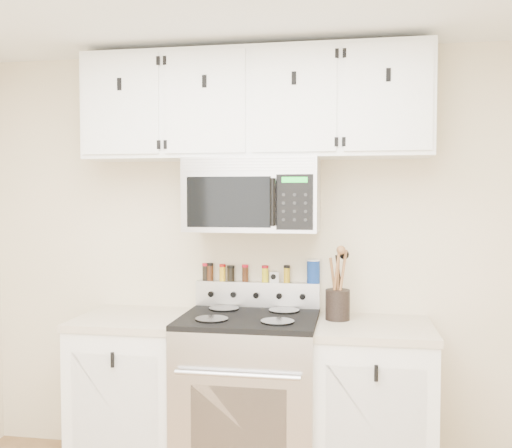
{
  "coord_description": "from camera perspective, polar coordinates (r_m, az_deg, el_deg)",
  "views": [
    {
      "loc": [
        0.57,
        -1.7,
        1.62
      ],
      "look_at": [
        0.03,
        1.45,
        1.47
      ],
      "focal_mm": 40.0,
      "sensor_mm": 36.0,
      "label": 1
    }
  ],
  "objects": [
    {
      "name": "back_wall",
      "position": [
        3.51,
        0.25,
        -3.29
      ],
      "size": [
        3.5,
        0.01,
        2.5
      ],
      "primitive_type": "cube",
      "color": "beige",
      "rests_on": "floor"
    },
    {
      "name": "range",
      "position": [
        3.38,
        -0.67,
        -16.85
      ],
      "size": [
        0.76,
        0.65,
        1.1
      ],
      "color": "#B7B7BA",
      "rests_on": "floor"
    },
    {
      "name": "base_cabinet_left",
      "position": [
        3.58,
        -11.97,
        -16.16
      ],
      "size": [
        0.64,
        0.62,
        0.92
      ],
      "color": "white",
      "rests_on": "floor"
    },
    {
      "name": "base_cabinet_right",
      "position": [
        3.36,
        11.64,
        -17.47
      ],
      "size": [
        0.64,
        0.62,
        0.92
      ],
      "color": "white",
      "rests_on": "floor"
    },
    {
      "name": "microwave",
      "position": [
        3.31,
        -0.28,
        2.93
      ],
      "size": [
        0.76,
        0.44,
        0.42
      ],
      "color": "#9E9EA3",
      "rests_on": "back_wall"
    },
    {
      "name": "upper_cabinets",
      "position": [
        3.37,
        -0.21,
        11.8
      ],
      "size": [
        2.0,
        0.35,
        0.62
      ],
      "color": "white",
      "rests_on": "back_wall"
    },
    {
      "name": "utensil_crock",
      "position": [
        3.3,
        8.16,
        -7.74
      ],
      "size": [
        0.14,
        0.14,
        0.4
      ],
      "color": "black",
      "rests_on": "base_cabinet_right"
    },
    {
      "name": "kitchen_timer",
      "position": [
        3.48,
        1.79,
        -5.32
      ],
      "size": [
        0.07,
        0.06,
        0.06
      ],
      "primitive_type": "cube",
      "rotation": [
        0.0,
        0.0,
        0.35
      ],
      "color": "silver",
      "rests_on": "range"
    },
    {
      "name": "salt_canister",
      "position": [
        3.45,
        5.76,
        -4.71
      ],
      "size": [
        0.08,
        0.08,
        0.14
      ],
      "color": "navy",
      "rests_on": "range"
    },
    {
      "name": "spice_jar_0",
      "position": [
        3.56,
        -5.06,
        -4.78
      ],
      "size": [
        0.04,
        0.04,
        0.11
      ],
      "color": "black",
      "rests_on": "range"
    },
    {
      "name": "spice_jar_1",
      "position": [
        3.55,
        -4.63,
        -4.77
      ],
      "size": [
        0.04,
        0.04,
        0.11
      ],
      "color": "#42210F",
      "rests_on": "range"
    },
    {
      "name": "spice_jar_2",
      "position": [
        3.53,
        -3.37,
        -4.85
      ],
      "size": [
        0.04,
        0.04,
        0.1
      ],
      "color": "yellow",
      "rests_on": "range"
    },
    {
      "name": "spice_jar_3",
      "position": [
        3.52,
        -2.53,
        -4.93
      ],
      "size": [
        0.05,
        0.05,
        0.1
      ],
      "color": "black",
      "rests_on": "range"
    },
    {
      "name": "spice_jar_4",
      "position": [
        3.5,
        -1.09,
        -4.91
      ],
      "size": [
        0.04,
        0.04,
        0.1
      ],
      "color": "#3D1E0E",
      "rests_on": "range"
    },
    {
      "name": "spice_jar_5",
      "position": [
        3.48,
        0.91,
        -4.98
      ],
      "size": [
        0.04,
        0.04,
        0.1
      ],
      "color": "gold",
      "rests_on": "range"
    },
    {
      "name": "spice_jar_6",
      "position": [
        3.47,
        3.09,
        -4.99
      ],
      "size": [
        0.04,
        0.04,
        0.1
      ],
      "color": "gold",
      "rests_on": "range"
    }
  ]
}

